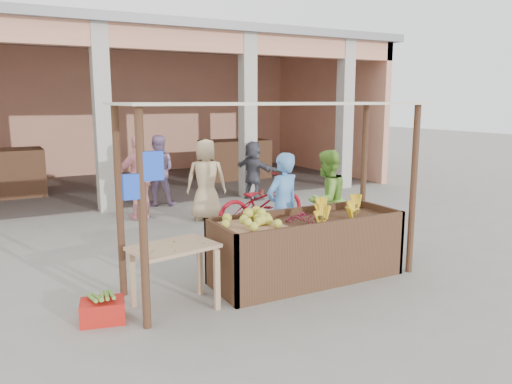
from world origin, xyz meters
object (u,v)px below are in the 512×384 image
fruit_stall (307,251)px  side_table (174,257)px  red_crate (103,311)px  vendor_blue (283,204)px  motorcycle (261,202)px  vendor_green (326,198)px

fruit_stall → side_table: bearing=-177.1°
fruit_stall → red_crate: 2.75m
fruit_stall → vendor_blue: bearing=82.5°
fruit_stall → red_crate: size_ratio=5.49×
red_crate → motorcycle: 4.34m
fruit_stall → vendor_blue: 0.96m
vendor_blue → motorcycle: (0.59, 1.74, -0.35)m
red_crate → motorcycle: size_ratio=0.23×
side_table → vendor_blue: bearing=13.0°
side_table → red_crate: bearing=167.0°
side_table → red_crate: (-0.82, 0.02, -0.51)m
side_table → motorcycle: 3.72m
red_crate → vendor_green: vendor_green is taller
fruit_stall → red_crate: (-2.74, -0.07, -0.28)m
motorcycle → fruit_stall: bearing=154.9°
side_table → red_crate: 0.97m
vendor_green → fruit_stall: bearing=27.6°
fruit_stall → vendor_green: size_ratio=1.51×
side_table → vendor_blue: 2.23m
vendor_blue → vendor_green: size_ratio=1.03×
side_table → red_crate: side_table is taller
side_table → vendor_green: 3.18m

